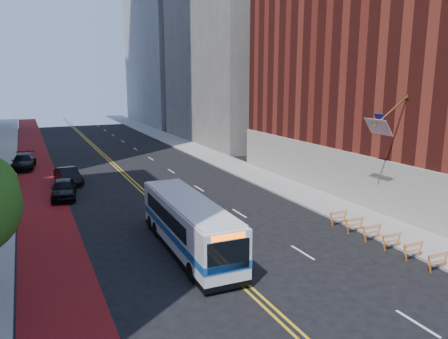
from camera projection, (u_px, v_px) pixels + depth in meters
name	position (u px, v px, depth m)	size (l,w,h in m)	color
ground	(289.00, 326.00, 17.38)	(160.00, 160.00, 0.00)	black
sidewalk_right	(233.00, 165.00, 48.93)	(4.00, 140.00, 0.15)	gray
bus_lane_paint	(39.00, 183.00, 40.73)	(3.60, 140.00, 0.01)	#620F0E
center_line_inner	(124.00, 176.00, 43.97)	(0.14, 140.00, 0.01)	gold
center_line_outer	(127.00, 175.00, 44.11)	(0.14, 140.00, 0.01)	gold
lane_dashes	(151.00, 159.00, 53.11)	(0.14, 98.20, 0.01)	silver
brick_building	(444.00, 61.00, 34.74)	(18.73, 36.00, 22.00)	#5E1B15
midrise_right_near	(247.00, 7.00, 65.29)	(18.00, 26.00, 40.00)	slate
construction_barriers	(402.00, 243.00, 24.21)	(1.42, 10.91, 1.00)	orange
transit_bus	(188.00, 224.00, 24.71)	(2.62, 11.05, 3.02)	silver
car_a	(64.00, 189.00, 35.59)	(1.88, 4.68, 1.59)	black
car_b	(68.00, 176.00, 40.35)	(1.60, 4.58, 1.51)	black
car_c	(23.00, 162.00, 47.05)	(2.23, 5.48, 1.59)	black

